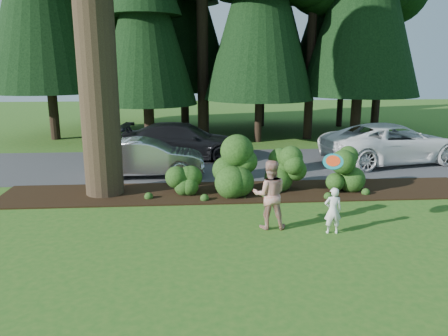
# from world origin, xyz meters

# --- Properties ---
(ground) EXTENTS (80.00, 80.00, 0.00)m
(ground) POSITION_xyz_m (0.00, 0.00, 0.00)
(ground) COLOR #275E1A
(ground) RESTS_ON ground
(mulch_bed) EXTENTS (16.00, 2.50, 0.05)m
(mulch_bed) POSITION_xyz_m (0.00, 3.25, 0.03)
(mulch_bed) COLOR black
(mulch_bed) RESTS_ON ground
(driveway) EXTENTS (22.00, 6.00, 0.03)m
(driveway) POSITION_xyz_m (0.00, 7.50, 0.01)
(driveway) COLOR #38383A
(driveway) RESTS_ON ground
(shrub_row) EXTENTS (6.53, 1.60, 1.61)m
(shrub_row) POSITION_xyz_m (0.77, 3.14, 0.81)
(shrub_row) COLOR #1B3811
(shrub_row) RESTS_ON ground
(lily_cluster) EXTENTS (0.69, 0.09, 0.57)m
(lily_cluster) POSITION_xyz_m (-0.30, 2.40, 0.50)
(lily_cluster) COLOR #1B3811
(lily_cluster) RESTS_ON ground
(car_silver_wagon) EXTENTS (4.34, 1.54, 1.43)m
(car_silver_wagon) POSITION_xyz_m (-3.39, 5.66, 0.74)
(car_silver_wagon) COLOR silver
(car_silver_wagon) RESTS_ON driveway
(car_white_suv) EXTENTS (6.62, 4.05, 1.71)m
(car_white_suv) POSITION_xyz_m (7.05, 7.26, 0.89)
(car_white_suv) COLOR white
(car_white_suv) RESTS_ON driveway
(car_dark_suv) EXTENTS (5.76, 2.79, 1.62)m
(car_dark_suv) POSITION_xyz_m (-2.07, 8.69, 0.84)
(car_dark_suv) COLOR black
(car_dark_suv) RESTS_ON driveway
(child) EXTENTS (0.46, 0.31, 1.23)m
(child) POSITION_xyz_m (1.91, -0.52, 0.61)
(child) COLOR white
(child) RESTS_ON ground
(adult) EXTENTS (0.95, 0.77, 1.85)m
(adult) POSITION_xyz_m (0.35, -0.02, 0.92)
(adult) COLOR #A42F15
(adult) RESTS_ON ground
(frisbee) EXTENTS (0.57, 0.42, 0.43)m
(frisbee) POSITION_xyz_m (1.83, -0.53, 1.91)
(frisbee) COLOR #178082
(frisbee) RESTS_ON ground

